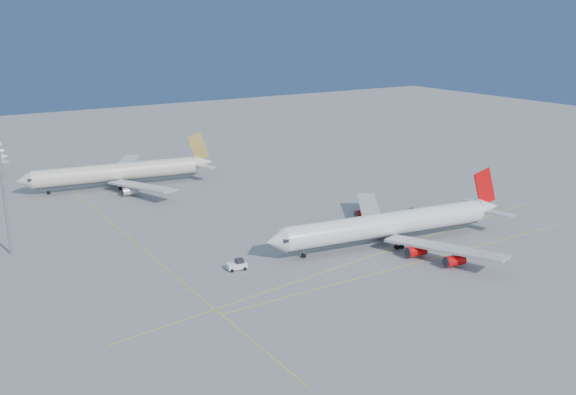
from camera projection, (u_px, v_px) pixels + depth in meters
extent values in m
plane|color=slate|center=(357.00, 247.00, 139.72)|extent=(500.00, 500.00, 0.00)
cube|color=yellow|center=(419.00, 262.00, 130.91)|extent=(90.00, 0.18, 0.02)
cube|color=yellow|center=(375.00, 255.00, 134.84)|extent=(118.86, 16.88, 0.02)
cube|color=yellow|center=(133.00, 241.00, 143.49)|extent=(0.18, 140.00, 0.02)
cylinder|color=white|center=(387.00, 224.00, 140.09)|extent=(49.68, 11.82, 5.12)
cone|color=white|center=(275.00, 241.00, 129.43)|extent=(4.63, 5.62, 5.12)
cone|color=white|center=(487.00, 207.00, 151.07)|extent=(6.79, 5.66, 4.86)
cube|color=black|center=(283.00, 238.00, 129.96)|extent=(2.06, 5.01, 0.62)
cube|color=#B7B7BC|center=(445.00, 248.00, 129.70)|extent=(12.30, 25.75, 0.49)
cube|color=#B7B7BC|center=(370.00, 211.00, 154.82)|extent=(18.04, 23.80, 0.49)
cube|color=red|center=(485.00, 187.00, 149.20)|extent=(6.78, 1.32, 9.34)
cylinder|color=gray|center=(304.00, 251.00, 132.82)|extent=(0.21, 0.21, 2.03)
cylinder|color=black|center=(304.00, 256.00, 133.09)|extent=(1.05, 0.74, 0.97)
cylinder|color=gray|center=(399.00, 242.00, 138.11)|extent=(0.28, 0.28, 2.03)
cylinder|color=black|center=(399.00, 247.00, 138.38)|extent=(1.07, 0.92, 0.97)
cylinder|color=gray|center=(381.00, 232.00, 144.45)|extent=(0.28, 0.28, 2.03)
cylinder|color=black|center=(381.00, 236.00, 144.72)|extent=(1.07, 0.92, 0.97)
cylinder|color=red|center=(416.00, 251.00, 132.76)|extent=(4.50, 2.77, 2.21)
cylinder|color=red|center=(455.00, 261.00, 127.53)|extent=(4.50, 2.77, 2.21)
cylinder|color=red|center=(367.00, 224.00, 149.80)|extent=(4.50, 2.77, 2.21)
cylinder|color=red|center=(364.00, 214.00, 158.03)|extent=(4.50, 2.77, 2.21)
cylinder|color=beige|center=(116.00, 172.00, 187.40)|extent=(46.76, 11.51, 5.10)
cone|color=beige|center=(24.00, 181.00, 177.37)|extent=(4.69, 5.61, 5.10)
cone|color=beige|center=(203.00, 162.00, 197.74)|extent=(6.87, 5.67, 4.84)
cube|color=black|center=(30.00, 178.00, 177.90)|extent=(2.09, 4.99, 0.63)
cube|color=#B7B7BC|center=(141.00, 186.00, 177.17)|extent=(12.12, 25.24, 0.49)
cube|color=#B7B7BC|center=(123.00, 166.00, 201.81)|extent=(17.82, 23.34, 0.49)
cube|color=#A88E3E|center=(198.00, 147.00, 195.86)|extent=(6.87, 1.35, 9.46)
cylinder|color=gray|center=(48.00, 189.00, 180.65)|extent=(0.21, 0.21, 2.06)
cylinder|color=black|center=(49.00, 193.00, 180.93)|extent=(1.06, 0.76, 0.98)
cylinder|color=gray|center=(122.00, 185.00, 185.41)|extent=(0.29, 0.29, 2.06)
cylinder|color=black|center=(123.00, 188.00, 185.69)|extent=(1.09, 0.93, 0.98)
cylinder|color=gray|center=(118.00, 179.00, 191.76)|extent=(0.29, 0.29, 2.06)
cylinder|color=black|center=(118.00, 183.00, 192.04)|extent=(1.09, 0.93, 0.98)
cylinder|color=#B7B7BC|center=(131.00, 191.00, 178.80)|extent=(4.56, 2.81, 2.24)
cylinder|color=#B7B7BC|center=(116.00, 173.00, 199.05)|extent=(4.56, 2.81, 2.24)
cube|color=white|center=(237.00, 266.00, 126.76)|extent=(4.07, 2.51, 1.14)
cube|color=black|center=(240.00, 261.00, 126.75)|extent=(1.77, 1.85, 0.86)
cylinder|color=black|center=(232.00, 271.00, 125.52)|extent=(0.71, 0.44, 0.67)
cylinder|color=black|center=(229.00, 267.00, 127.29)|extent=(0.71, 0.44, 0.67)
cylinder|color=black|center=(245.00, 269.00, 126.52)|extent=(0.71, 0.44, 0.67)
cylinder|color=black|center=(242.00, 265.00, 128.29)|extent=(0.71, 0.44, 0.67)
cylinder|color=gray|center=(5.00, 203.00, 132.18)|extent=(0.63, 0.63, 22.67)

